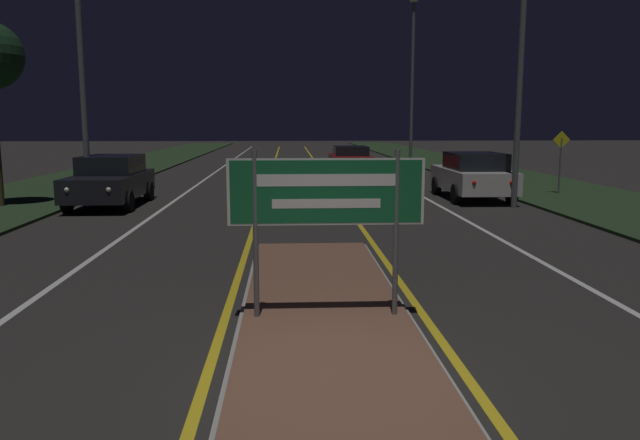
{
  "coord_description": "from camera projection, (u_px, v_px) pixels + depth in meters",
  "views": [
    {
      "loc": [
        -0.48,
        -5.76,
        2.56
      ],
      "look_at": [
        0.0,
        3.47,
        1.11
      ],
      "focal_mm": 35.0,
      "sensor_mm": 36.0,
      "label": 1
    }
  ],
  "objects": [
    {
      "name": "ground_plane",
      "position": [
        338.0,
        386.0,
        6.11
      ],
      "size": [
        160.0,
        160.0,
        0.0
      ],
      "primitive_type": "plane",
      "color": "#282623"
    },
    {
      "name": "median_island",
      "position": [
        326.0,
        319.0,
        8.04
      ],
      "size": [
        2.26,
        9.78,
        0.1
      ],
      "color": "#999993",
      "rests_on": "ground_plane"
    },
    {
      "name": "verge_left",
      "position": [
        66.0,
        185.0,
        25.34
      ],
      "size": [
        5.0,
        100.0,
        0.08
      ],
      "color": "#23381E",
      "rests_on": "ground_plane"
    },
    {
      "name": "verge_right",
      "position": [
        524.0,
        182.0,
        26.32
      ],
      "size": [
        5.0,
        100.0,
        0.08
      ],
      "color": "#23381E",
      "rests_on": "ground_plane"
    },
    {
      "name": "centre_line_yellow_left",
      "position": [
        271.0,
        174.0,
        30.7
      ],
      "size": [
        0.12,
        70.0,
        0.01
      ],
      "color": "gold",
      "rests_on": "ground_plane"
    },
    {
      "name": "centre_line_yellow_right",
      "position": [
        324.0,
        174.0,
        30.84
      ],
      "size": [
        0.12,
        70.0,
        0.01
      ],
      "color": "gold",
      "rests_on": "ground_plane"
    },
    {
      "name": "lane_line_white_left",
      "position": [
        212.0,
        175.0,
        30.55
      ],
      "size": [
        0.12,
        70.0,
        0.01
      ],
      "color": "silver",
      "rests_on": "ground_plane"
    },
    {
      "name": "lane_line_white_right",
      "position": [
        382.0,
        174.0,
        30.98
      ],
      "size": [
        0.12,
        70.0,
        0.01
      ],
      "color": "silver",
      "rests_on": "ground_plane"
    },
    {
      "name": "edge_line_white_left",
      "position": [
        150.0,
        175.0,
        30.4
      ],
      "size": [
        0.1,
        70.0,
        0.01
      ],
      "color": "silver",
      "rests_on": "ground_plane"
    },
    {
      "name": "edge_line_white_right",
      "position": [
        441.0,
        174.0,
        31.14
      ],
      "size": [
        0.1,
        70.0,
        0.01
      ],
      "color": "silver",
      "rests_on": "ground_plane"
    },
    {
      "name": "highway_sign",
      "position": [
        326.0,
        199.0,
        7.79
      ],
      "size": [
        2.47,
        0.07,
        2.12
      ],
      "color": "#56565B",
      "rests_on": "median_island"
    },
    {
      "name": "streetlight_left_near",
      "position": [
        78.0,
        5.0,
        18.14
      ],
      "size": [
        0.45,
        0.45,
        9.98
      ],
      "color": "#56565B",
      "rests_on": "ground_plane"
    },
    {
      "name": "streetlight_right_far",
      "position": [
        413.0,
        45.0,
        34.88
      ],
      "size": [
        0.63,
        0.63,
        9.74
      ],
      "color": "#56565B",
      "rests_on": "ground_plane"
    },
    {
      "name": "car_receding_0",
      "position": [
        473.0,
        175.0,
        20.75
      ],
      "size": [
        1.99,
        4.27,
        1.56
      ],
      "color": "silver",
      "rests_on": "ground_plane"
    },
    {
      "name": "car_receding_1",
      "position": [
        350.0,
        158.0,
        31.54
      ],
      "size": [
        2.02,
        4.2,
        1.36
      ],
      "color": "maroon",
      "rests_on": "ground_plane"
    },
    {
      "name": "car_approaching_0",
      "position": [
        110.0,
        180.0,
        19.11
      ],
      "size": [
        1.95,
        4.39,
        1.54
      ],
      "color": "black",
      "rests_on": "ground_plane"
    },
    {
      "name": "warning_sign",
      "position": [
        561.0,
        156.0,
        21.69
      ],
      "size": [
        0.6,
        0.06,
        2.17
      ],
      "color": "#56565B",
      "rests_on": "verge_right"
    }
  ]
}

